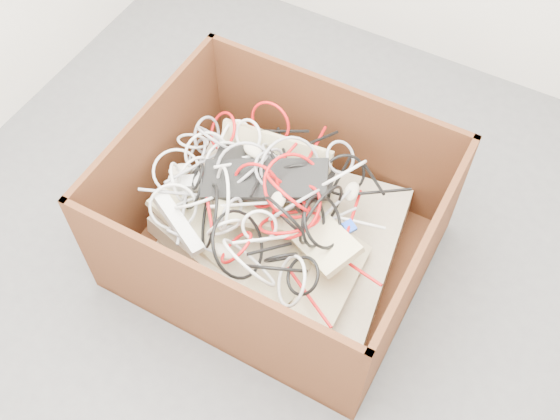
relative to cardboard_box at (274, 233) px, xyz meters
The scene contains 9 objects.
ground 0.16m from the cardboard_box, 69.04° to the right, with size 3.00×3.00×0.00m, color #4A4A4C.
room_shell 1.10m from the cardboard_box, 69.04° to the right, with size 3.04×3.04×2.50m.
cardboard_box is the anchor object (origin of this frame).
keyboard_pile 0.14m from the cardboard_box, ahead, with size 0.87×0.72×0.38m.
mice_scatter 0.24m from the cardboard_box, behind, with size 0.72×0.51×0.16m.
power_strip_left 0.35m from the cardboard_box, behind, with size 0.28×0.05×0.04m, color silver.
power_strip_right 0.41m from the cardboard_box, 137.13° to the right, with size 0.27×0.05×0.04m, color silver.
vga_plug 0.36m from the cardboard_box, ahead, with size 0.04×0.04×0.02m, color #0D38D1.
cable_tangle 0.26m from the cardboard_box, 162.49° to the right, with size 1.03×0.82×0.42m.
Camera 1 is at (0.68, -1.18, 2.37)m, focal length 42.67 mm.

